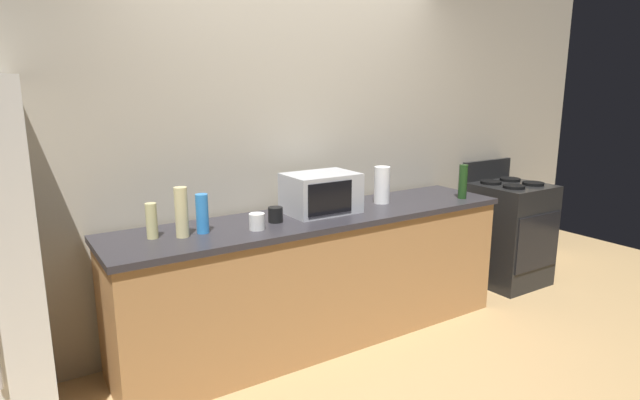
% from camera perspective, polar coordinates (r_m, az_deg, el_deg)
% --- Properties ---
extents(ground_plane, '(8.00, 8.00, 0.00)m').
position_cam_1_polar(ground_plane, '(3.54, 3.67, -17.26)').
color(ground_plane, tan).
extents(back_wall, '(6.40, 0.10, 2.70)m').
position_cam_1_polar(back_wall, '(3.77, -3.39, 6.34)').
color(back_wall, '#B2A893').
rests_on(back_wall, ground_plane).
extents(counter_run, '(2.84, 0.64, 0.90)m').
position_cam_1_polar(counter_run, '(3.64, 0.00, -8.46)').
color(counter_run, '#B27F4C').
rests_on(counter_run, ground_plane).
extents(stove_range, '(0.60, 0.61, 1.08)m').
position_cam_1_polar(stove_range, '(4.96, 19.88, -3.36)').
color(stove_range, black).
rests_on(stove_range, ground_plane).
extents(microwave, '(0.48, 0.35, 0.27)m').
position_cam_1_polar(microwave, '(3.53, 0.11, 0.77)').
color(microwave, '#B7BABF').
rests_on(microwave, counter_run).
extents(paper_towel_roll, '(0.12, 0.12, 0.27)m').
position_cam_1_polar(paper_towel_roll, '(3.85, 6.79, 1.65)').
color(paper_towel_roll, white).
rests_on(paper_towel_roll, counter_run).
extents(bottle_vinegar, '(0.06, 0.06, 0.20)m').
position_cam_1_polar(bottle_vinegar, '(3.10, -17.95, -2.19)').
color(bottle_vinegar, beige).
rests_on(bottle_vinegar, counter_run).
extents(bottle_wine, '(0.07, 0.07, 0.26)m').
position_cam_1_polar(bottle_wine, '(4.12, 15.37, 1.95)').
color(bottle_wine, '#1E3F19').
rests_on(bottle_wine, counter_run).
extents(bottle_spray_cleaner, '(0.07, 0.07, 0.23)m').
position_cam_1_polar(bottle_spray_cleaner, '(3.13, -12.77, -1.47)').
color(bottle_spray_cleaner, '#338CE5').
rests_on(bottle_spray_cleaner, counter_run).
extents(bottle_hand_soap, '(0.07, 0.07, 0.29)m').
position_cam_1_polar(bottle_hand_soap, '(3.06, -14.92, -1.31)').
color(bottle_hand_soap, beige).
rests_on(bottle_hand_soap, counter_run).
extents(mug_black, '(0.09, 0.09, 0.10)m').
position_cam_1_polar(mug_black, '(3.32, -4.90, -1.60)').
color(mug_black, black).
rests_on(mug_black, counter_run).
extents(mug_white, '(0.10, 0.10, 0.10)m').
position_cam_1_polar(mug_white, '(3.16, -6.93, -2.36)').
color(mug_white, white).
rests_on(mug_white, counter_run).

